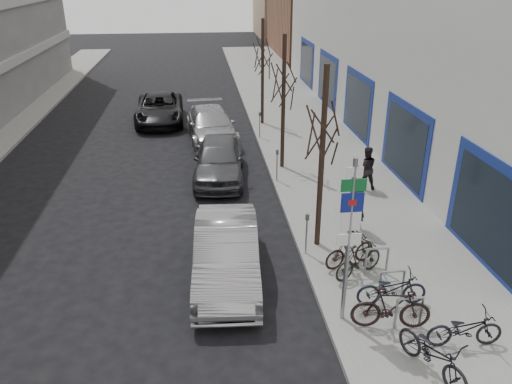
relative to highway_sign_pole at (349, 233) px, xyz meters
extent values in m
plane|color=black|center=(-2.40, 0.01, -2.46)|extent=(120.00, 120.00, 0.00)
cube|color=slate|center=(2.10, 10.01, -2.38)|extent=(5.00, 70.00, 0.15)
cube|color=brown|center=(10.60, 40.01, 1.54)|extent=(12.00, 14.00, 8.00)
cylinder|color=gray|center=(0.00, 0.01, -0.36)|extent=(0.10, 0.10, 4.20)
cube|color=white|center=(0.00, -0.02, 1.44)|extent=(0.35, 0.03, 0.22)
cube|color=#0C5926|center=(0.00, -0.02, 1.14)|extent=(0.55, 0.03, 0.28)
cube|color=navy|center=(0.00, -0.02, 0.74)|extent=(0.50, 0.03, 0.45)
cube|color=maroon|center=(0.00, -0.03, 0.74)|extent=(0.18, 0.02, 0.14)
cube|color=white|center=(0.00, -0.02, 0.29)|extent=(0.45, 0.03, 0.45)
cube|color=white|center=(0.00, -0.02, -0.16)|extent=(0.55, 0.03, 0.28)
cylinder|color=gray|center=(1.10, -0.49, -1.91)|extent=(0.06, 0.06, 0.80)
cylinder|color=gray|center=(1.70, -0.49, -1.91)|extent=(0.06, 0.06, 0.80)
cylinder|color=gray|center=(1.40, -0.49, -1.51)|extent=(0.60, 0.06, 0.06)
cylinder|color=gray|center=(1.10, 0.61, -1.91)|extent=(0.06, 0.06, 0.80)
cylinder|color=gray|center=(1.70, 0.61, -1.91)|extent=(0.06, 0.06, 0.80)
cylinder|color=gray|center=(1.40, 0.61, -1.51)|extent=(0.60, 0.06, 0.06)
cylinder|color=gray|center=(1.10, 1.71, -1.91)|extent=(0.06, 0.06, 0.80)
cylinder|color=gray|center=(1.70, 1.71, -1.91)|extent=(0.06, 0.06, 0.80)
cylinder|color=gray|center=(1.40, 1.71, -1.51)|extent=(0.60, 0.06, 0.06)
cylinder|color=black|center=(0.20, 3.51, 0.29)|extent=(0.16, 0.16, 5.50)
cylinder|color=black|center=(0.20, 10.01, 0.29)|extent=(0.16, 0.16, 5.50)
cylinder|color=black|center=(0.20, 16.51, 0.29)|extent=(0.16, 0.16, 5.50)
cylinder|color=gray|center=(-0.25, 3.01, -1.76)|extent=(0.05, 0.05, 1.10)
cube|color=#3F3F44|center=(-0.25, 3.01, -1.13)|extent=(0.10, 0.08, 0.18)
cylinder|color=gray|center=(-0.25, 8.51, -1.76)|extent=(0.05, 0.05, 1.10)
cube|color=#3F3F44|center=(-0.25, 8.51, -1.13)|extent=(0.10, 0.08, 0.18)
cylinder|color=gray|center=(-0.25, 14.01, -1.76)|extent=(0.05, 0.05, 1.10)
cube|color=#3F3F44|center=(-0.25, 14.01, -1.13)|extent=(0.10, 0.08, 0.18)
imported|color=black|center=(1.32, -1.91, -1.74)|extent=(1.20, 1.93, 1.13)
imported|color=black|center=(0.98, -0.45, -1.75)|extent=(1.91, 0.82, 1.12)
imported|color=black|center=(1.32, 0.39, -1.78)|extent=(1.76, 0.60, 1.06)
imported|color=black|center=(0.90, 1.71, -1.81)|extent=(1.69, 1.19, 1.00)
imported|color=black|center=(2.38, -1.21, -1.79)|extent=(1.71, 0.60, 1.03)
imported|color=black|center=(0.82, 2.23, -1.81)|extent=(1.70, 1.01, 0.99)
imported|color=#9E9DA2|center=(-2.60, 2.21, -1.67)|extent=(1.95, 4.88, 1.58)
imported|color=#49494D|center=(-2.45, 9.38, -1.65)|extent=(2.32, 4.91, 1.62)
imported|color=#949498|center=(-2.60, 14.27, -1.68)|extent=(2.67, 5.52, 1.55)
imported|color=black|center=(-5.29, 17.89, -1.71)|extent=(2.62, 5.46, 1.50)
imported|color=black|center=(1.60, 4.21, -1.41)|extent=(0.78, 0.73, 1.79)
imported|color=black|center=(2.90, 7.36, -1.47)|extent=(0.64, 0.46, 1.68)
camera|label=1|loc=(-3.14, -9.29, 5.29)|focal=35.00mm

